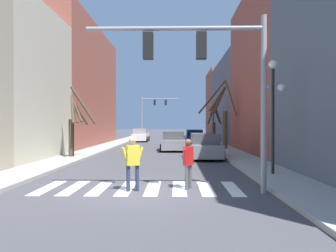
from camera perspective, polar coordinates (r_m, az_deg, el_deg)
ground_plane at (r=10.76m, az=-5.32°, el=-11.37°), size 240.00×240.00×0.00m
sidewalk_right at (r=11.43m, az=22.47°, el=-10.32°), size 2.06×90.00×0.15m
building_row_left at (r=26.73m, az=-22.06°, el=6.73°), size 6.00×36.77×11.72m
building_row_right at (r=30.36m, az=16.83°, el=6.13°), size 6.00×50.39×11.75m
crosswalk_stripes at (r=11.38m, az=-4.95°, el=-10.71°), size 6.75×2.60×0.01m
traffic_signal_near at (r=10.58m, az=7.53°, el=10.41°), size 5.70×0.28×5.61m
traffic_signal_far at (r=50.89m, az=-2.80°, el=3.12°), size 5.83×0.28×6.47m
street_lamp_right_corner at (r=14.12m, az=17.82°, el=5.39°), size 0.95×0.36×4.66m
car_parked_right_near at (r=40.83m, az=-4.81°, el=-1.64°), size 2.02×4.49×1.62m
car_parked_left_near at (r=27.00m, az=0.96°, el=-2.72°), size 2.09×4.80×1.56m
car_parked_left_mid at (r=21.05m, az=6.41°, el=-3.56°), size 2.07×4.82×1.59m
car_driving_toward_lane at (r=33.39m, az=4.57°, el=-2.10°), size 2.00×4.33×1.61m
pedestrian_on_right_sidewalk at (r=10.75m, az=-6.17°, el=-5.72°), size 0.73×0.39×1.77m
pedestrian_on_left_sidewalk at (r=11.06m, az=3.56°, el=-5.82°), size 0.39×0.69×1.69m
street_tree_left_mid at (r=27.51m, az=9.35°, el=1.95°), size 3.08×2.54×5.72m
street_tree_right_mid at (r=21.22m, az=-15.91°, el=0.49°), size 1.79×2.30×4.41m
street_tree_left_far at (r=32.83m, az=8.03°, el=0.05°), size 1.66×2.28×4.22m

